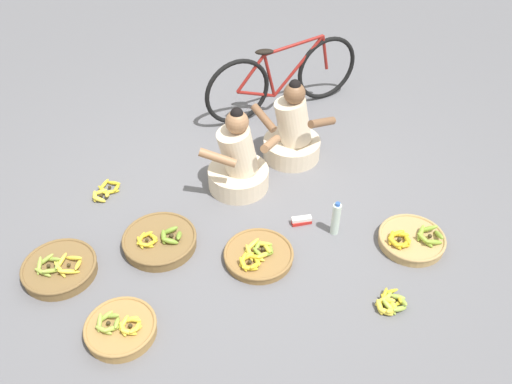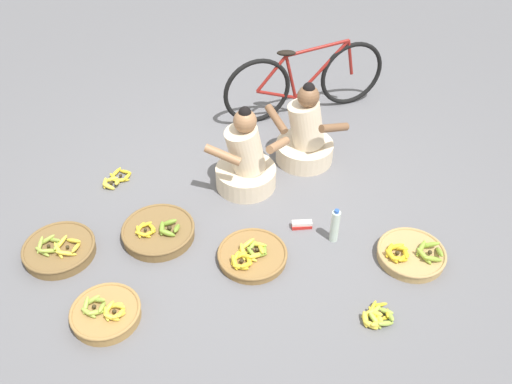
{
  "view_description": "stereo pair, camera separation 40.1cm",
  "coord_description": "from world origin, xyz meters",
  "views": [
    {
      "loc": [
        -0.45,
        -3.3,
        3.09
      ],
      "look_at": [
        0.0,
        -0.2,
        0.35
      ],
      "focal_mm": 38.34,
      "sensor_mm": 36.0,
      "label": 1
    },
    {
      "loc": [
        -0.05,
        -3.33,
        3.09
      ],
      "look_at": [
        0.0,
        -0.2,
        0.35
      ],
      "focal_mm": 38.34,
      "sensor_mm": 36.0,
      "label": 2
    }
  ],
  "objects": [
    {
      "name": "loose_bananas_mid_left",
      "position": [
        0.8,
        -1.12,
        0.03
      ],
      "size": [
        0.24,
        0.24,
        0.09
      ],
      "color": "yellow",
      "rests_on": "ground"
    },
    {
      "name": "banana_basket_back_center",
      "position": [
        -1.49,
        -0.49,
        0.05
      ],
      "size": [
        0.54,
        0.54,
        0.16
      ],
      "color": "brown",
      "rests_on": "ground"
    },
    {
      "name": "ground_plane",
      "position": [
        0.0,
        0.0,
        0.0
      ],
      "size": [
        10.0,
        10.0,
        0.0
      ],
      "primitive_type": "plane",
      "color": "slate"
    },
    {
      "name": "water_bottle",
      "position": [
        0.6,
        -0.37,
        0.15
      ],
      "size": [
        0.07,
        0.07,
        0.31
      ],
      "color": "silver",
      "rests_on": "ground"
    },
    {
      "name": "vendor_woman_front",
      "position": [
        -0.08,
        0.3,
        0.25
      ],
      "size": [
        0.71,
        0.52,
        0.79
      ],
      "color": "beige",
      "rests_on": "ground"
    },
    {
      "name": "vendor_woman_behind",
      "position": [
        0.45,
        0.65,
        0.25
      ],
      "size": [
        0.73,
        0.54,
        0.8
      ],
      "color": "beige",
      "rests_on": "ground"
    },
    {
      "name": "packet_carton_stack",
      "position": [
        0.36,
        -0.24,
        0.03
      ],
      "size": [
        0.16,
        0.07,
        0.06
      ],
      "color": "red",
      "rests_on": "ground"
    },
    {
      "name": "banana_basket_front_center",
      "position": [
        -0.04,
        -0.57,
        0.04
      ],
      "size": [
        0.53,
        0.53,
        0.13
      ],
      "color": "olive",
      "rests_on": "ground"
    },
    {
      "name": "banana_basket_back_left",
      "position": [
        -0.76,
        -0.32,
        0.05
      ],
      "size": [
        0.57,
        0.57,
        0.15
      ],
      "color": "brown",
      "rests_on": "ground"
    },
    {
      "name": "banana_basket_near_vendor",
      "position": [
        1.16,
        -0.58,
        0.05
      ],
      "size": [
        0.51,
        0.51,
        0.15
      ],
      "color": "tan",
      "rests_on": "ground"
    },
    {
      "name": "bicycle_leaning",
      "position": [
        0.51,
        1.45,
        0.36
      ],
      "size": [
        1.63,
        0.59,
        0.73
      ],
      "color": "black",
      "rests_on": "ground"
    },
    {
      "name": "loose_bananas_near_bicycle",
      "position": [
        -1.22,
        0.36,
        0.03
      ],
      "size": [
        0.24,
        0.29,
        0.08
      ],
      "color": "yellow",
      "rests_on": "ground"
    },
    {
      "name": "banana_basket_back_right",
      "position": [
        -1.03,
        -1.08,
        0.05
      ],
      "size": [
        0.48,
        0.48,
        0.15
      ],
      "color": "#A87F47",
      "rests_on": "ground"
    }
  ]
}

